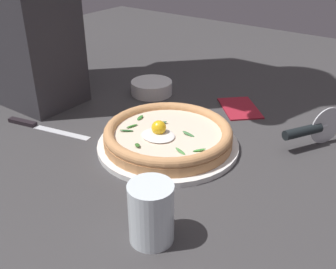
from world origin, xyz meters
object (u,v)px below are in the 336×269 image
Objects in this scene: pizza at (168,135)px; side_bowl at (152,88)px; drinking_glass at (151,217)px; pizza_cutter at (311,129)px; table_knife at (36,126)px; folded_napkin at (240,107)px.

side_bowl is at bearing -44.96° from pizza.
pizza is 0.29m from drinking_glass.
pizza is at bearing 36.73° from pizza_cutter.
side_bowl is at bearing -106.14° from table_knife.
side_bowl is at bearing 12.75° from folded_napkin.
pizza is 2.04× the size of folded_napkin.
pizza_cutter is 1.42× the size of drinking_glass.
side_bowl is 0.26m from folded_napkin.
pizza_cutter is at bearing -152.18° from table_knife.
folded_napkin is at bearing -131.96° from table_knife.
table_knife is 1.67× the size of folded_napkin.
folded_napkin is (-0.03, -0.28, -0.03)m from pizza.
folded_napkin is (-0.35, -0.39, 0.00)m from table_knife.
pizza_cutter is 0.65m from table_knife.
side_bowl is 0.51× the size of table_knife.
pizza is 1.22× the size of table_knife.
pizza reaches higher than side_bowl.
drinking_glass reaches higher than pizza.
pizza_cutter is 0.45m from drinking_glass.
pizza_cutter is 0.24m from folded_napkin.
side_bowl is (0.22, -0.22, -0.01)m from pizza.
pizza is 2.78× the size of drinking_glass.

